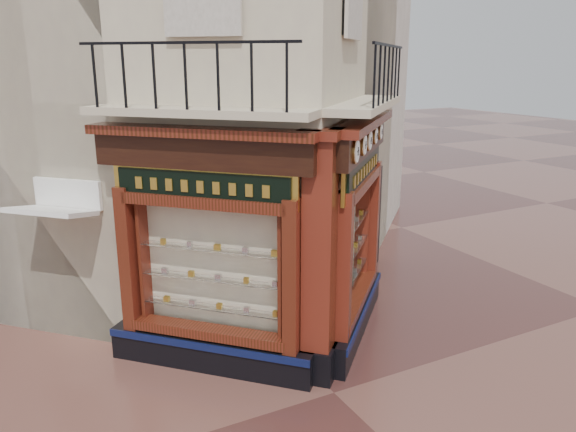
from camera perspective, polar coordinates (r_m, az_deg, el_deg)
ground at (r=9.05m, az=4.69°, el=-17.46°), size 80.00×80.00×0.00m
main_building at (r=13.24m, az=-9.95°, el=20.00°), size 11.31×11.31×12.00m
neighbour_left at (r=15.10m, az=-22.29°, el=16.64°), size 11.31×11.31×11.00m
neighbour_right at (r=16.40m, az=-4.05°, el=17.53°), size 11.31×11.31×11.00m
shopfront_left at (r=8.89m, az=-8.21°, el=-3.95°), size 2.86×2.86×3.98m
shopfront_right at (r=10.12m, az=6.95°, el=-1.49°), size 2.86×2.86×3.98m
corner_pilaster at (r=8.55m, az=3.19°, el=-4.83°), size 0.85×0.85×3.98m
balcony at (r=8.90m, az=0.11°, el=11.01°), size 5.94×2.97×1.03m
clock_a at (r=8.43m, az=6.90°, el=6.56°), size 0.31×0.31×0.39m
clock_b at (r=9.08m, az=7.69°, el=7.17°), size 0.29×0.29×0.36m
clock_c at (r=9.59m, az=8.23°, el=7.59°), size 0.29×0.29×0.36m
clock_d at (r=10.24m, az=8.84°, el=8.06°), size 0.25×0.25×0.31m
clock_e at (r=10.84m, az=9.34°, el=8.45°), size 0.25×0.25×0.31m
awning at (r=10.83m, az=-21.51°, el=-12.64°), size 1.48×1.48×0.22m
signboard_left at (r=8.52m, az=-8.72°, el=3.03°), size 2.18×2.18×0.58m
signboard_right at (r=9.84m, az=7.61°, el=4.74°), size 2.27×2.27×0.61m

